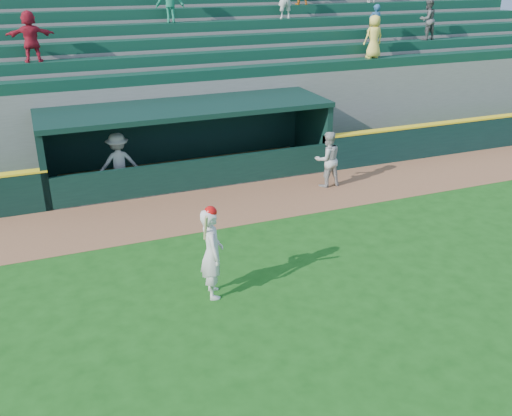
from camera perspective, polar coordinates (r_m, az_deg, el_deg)
The scene contains 9 objects.
ground at distance 12.94m, azimuth 2.65°, elevation -7.92°, with size 120.00×120.00×0.00m, color #154B12.
warning_track at distance 17.03m, azimuth -4.11°, elevation 0.10°, with size 40.00×3.00×0.01m, color brown.
field_wall_right at distance 24.45m, azimuth 23.17°, elevation 7.01°, with size 15.50×0.30×1.20m, color black.
wall_stripe_right at distance 24.30m, azimuth 23.41°, elevation 8.43°, with size 15.50×0.32×0.06m, color yellow.
dugout_player_front at distance 18.46m, azimuth 7.16°, elevation 4.86°, with size 0.88×0.69×1.81m, color #ACACA6.
dugout_player_inside at distance 18.34m, azimuth -13.57°, elevation 4.40°, with size 1.23×0.71×1.91m, color #A7A7A2.
dugout at distance 19.39m, azimuth -7.07°, elevation 7.16°, with size 9.40×2.80×2.46m.
stands at distance 23.49m, azimuth -10.14°, elevation 12.44°, with size 34.50×6.25×7.61m.
batter_at_plate at distance 12.19m, azimuth -4.44°, elevation -4.41°, with size 0.58×0.88×2.13m.
Camera 1 is at (-4.63, -10.04, 6.73)m, focal length 40.00 mm.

